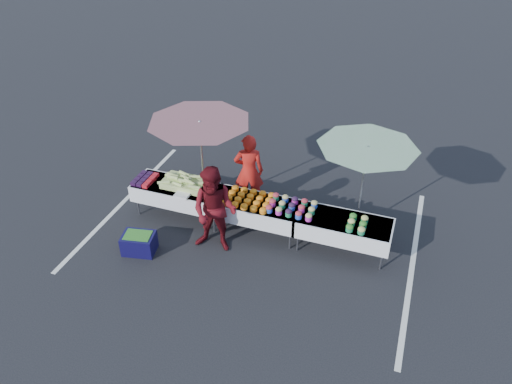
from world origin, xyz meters
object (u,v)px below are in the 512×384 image
(table_left, at_px, (177,192))
(table_right, at_px, (343,227))
(customer, at_px, (215,210))
(storage_bin, at_px, (139,243))
(table_center, at_px, (256,209))
(umbrella_right, at_px, (367,154))
(vendor, at_px, (249,171))
(umbrella_left, at_px, (200,130))

(table_left, height_order, table_right, same)
(table_left, height_order, customer, customer)
(storage_bin, bearing_deg, table_center, 23.45)
(table_left, xyz_separation_m, umbrella_right, (3.77, 0.80, 1.23))
(table_center, bearing_deg, customer, -127.54)
(vendor, xyz_separation_m, customer, (-0.11, -1.61, 0.05))
(table_left, distance_m, storage_bin, 1.43)
(vendor, height_order, umbrella_left, umbrella_left)
(vendor, relative_size, umbrella_left, 0.80)
(vendor, height_order, customer, customer)
(table_left, distance_m, umbrella_right, 4.04)
(umbrella_right, relative_size, storage_bin, 3.02)
(customer, height_order, umbrella_right, umbrella_right)
(table_right, relative_size, storage_bin, 2.63)
(table_left, xyz_separation_m, table_right, (3.60, 0.00, 0.00))
(storage_bin, bearing_deg, vendor, 44.68)
(table_left, distance_m, table_center, 1.80)
(table_right, distance_m, customer, 2.52)
(umbrella_left, distance_m, storage_bin, 2.56)
(table_right, height_order, umbrella_right, umbrella_right)
(customer, bearing_deg, umbrella_left, 120.53)
(vendor, bearing_deg, customer, 68.11)
(table_center, xyz_separation_m, umbrella_left, (-1.35, 0.40, 1.38))
(table_center, xyz_separation_m, customer, (-0.58, -0.75, 0.34))
(umbrella_left, xyz_separation_m, umbrella_right, (3.31, 0.40, -0.14))
(table_left, distance_m, vendor, 1.61)
(table_left, bearing_deg, table_center, 0.00)
(table_left, xyz_separation_m, storage_bin, (-0.17, -1.37, -0.37))
(table_center, bearing_deg, table_right, 0.00)
(table_center, relative_size, umbrella_right, 0.87)
(vendor, height_order, storage_bin, vendor)
(customer, bearing_deg, table_left, 145.25)
(vendor, relative_size, storage_bin, 2.49)
(customer, bearing_deg, umbrella_right, 28.12)
(umbrella_right, bearing_deg, table_right, -101.76)
(table_right, relative_size, vendor, 1.06)
(table_right, relative_size, umbrella_left, 0.85)
(table_center, height_order, customer, customer)
(table_left, xyz_separation_m, vendor, (1.33, 0.86, 0.30))
(table_center, relative_size, umbrella_left, 0.85)
(table_center, height_order, umbrella_right, umbrella_right)
(table_left, relative_size, vendor, 1.06)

